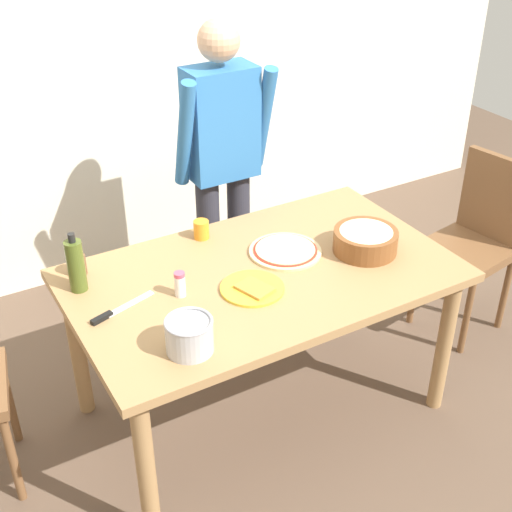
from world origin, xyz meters
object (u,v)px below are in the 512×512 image
at_px(chair_wooden_right, 477,235).
at_px(olive_oil_bottle, 76,265).
at_px(cup_small_brown, 78,265).
at_px(salt_shaker, 180,284).
at_px(steel_pot, 189,335).
at_px(cup_orange, 201,230).
at_px(dining_table, 262,290).
at_px(plate_with_slice, 253,288).
at_px(person_cook, 222,159).
at_px(pizza_raw_on_board, 285,251).
at_px(chef_knife, 115,311).
at_px(popcorn_bowl, 365,239).

distance_m(chair_wooden_right, olive_oil_bottle, 2.06).
height_order(olive_oil_bottle, cup_small_brown, olive_oil_bottle).
bearing_deg(salt_shaker, steel_pot, -109.17).
distance_m(chair_wooden_right, cup_orange, 1.48).
bearing_deg(dining_table, salt_shaker, 178.02).
height_order(plate_with_slice, cup_orange, cup_orange).
relative_size(person_cook, pizza_raw_on_board, 5.09).
bearing_deg(cup_small_brown, person_cook, 23.72).
distance_m(plate_with_slice, steel_pot, 0.44).
distance_m(person_cook, salt_shaker, 0.95).
bearing_deg(chair_wooden_right, salt_shaker, -179.31).
height_order(chair_wooden_right, steel_pot, chair_wooden_right).
relative_size(olive_oil_bottle, chef_knife, 0.90).
bearing_deg(steel_pot, chair_wooden_right, 10.89).
xyz_separation_m(steel_pot, chef_knife, (-0.15, 0.34, -0.06)).
relative_size(plate_with_slice, cup_orange, 3.06).
bearing_deg(cup_small_brown, pizza_raw_on_board, -19.04).
xyz_separation_m(chair_wooden_right, salt_shaker, (-1.69, -0.02, 0.27)).
relative_size(pizza_raw_on_board, popcorn_bowl, 1.14).
relative_size(dining_table, chair_wooden_right, 1.68).
bearing_deg(olive_oil_bottle, plate_with_slice, -30.55).
xyz_separation_m(person_cook, cup_small_brown, (-0.88, -0.39, -0.14)).
bearing_deg(dining_table, popcorn_bowl, -9.65).
bearing_deg(popcorn_bowl, salt_shaker, 173.67).
bearing_deg(dining_table, chef_knife, 177.20).
relative_size(plate_with_slice, salt_shaker, 2.45).
bearing_deg(chair_wooden_right, dining_table, -178.56).
relative_size(dining_table, salt_shaker, 15.09).
bearing_deg(cup_small_brown, steel_pot, -74.73).
bearing_deg(salt_shaker, chair_wooden_right, 0.69).
distance_m(dining_table, steel_pot, 0.59).
distance_m(pizza_raw_on_board, cup_small_brown, 0.88).
relative_size(olive_oil_bottle, salt_shaker, 2.42).
xyz_separation_m(pizza_raw_on_board, cup_small_brown, (-0.83, 0.29, 0.03)).
bearing_deg(pizza_raw_on_board, chair_wooden_right, -2.40).
bearing_deg(chair_wooden_right, chef_knife, -179.93).
bearing_deg(plate_with_slice, cup_orange, 88.92).
distance_m(chair_wooden_right, cup_small_brown, 2.03).
bearing_deg(cup_small_brown, plate_with_slice, -39.53).
bearing_deg(salt_shaker, person_cook, 51.95).
relative_size(cup_small_brown, chef_knife, 0.30).
bearing_deg(plate_with_slice, person_cook, 69.69).
xyz_separation_m(dining_table, popcorn_bowl, (0.47, -0.08, 0.15)).
distance_m(dining_table, cup_orange, 0.41).
distance_m(plate_with_slice, cup_orange, 0.48).
height_order(popcorn_bowl, olive_oil_bottle, olive_oil_bottle).
height_order(popcorn_bowl, chef_knife, popcorn_bowl).
height_order(chair_wooden_right, popcorn_bowl, chair_wooden_right).
height_order(cup_small_brown, salt_shaker, salt_shaker).
distance_m(chair_wooden_right, plate_with_slice, 1.45).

